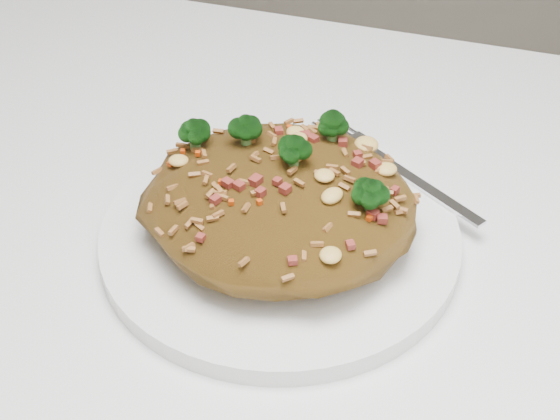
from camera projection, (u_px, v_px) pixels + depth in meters
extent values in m
cube|color=white|center=(412.00, 391.00, 0.46)|extent=(1.20, 0.80, 0.04)
cylinder|color=#8C5E40|center=(40.00, 264.00, 1.07)|extent=(0.06, 0.06, 0.71)
cylinder|color=white|center=(280.00, 235.00, 0.52)|extent=(0.24, 0.24, 0.01)
ellipsoid|color=brown|center=(280.00, 201.00, 0.50)|extent=(0.18, 0.17, 0.04)
ellipsoid|color=#083607|center=(371.00, 193.00, 0.46)|extent=(0.02, 0.02, 0.02)
ellipsoid|color=#083607|center=(194.00, 132.00, 0.52)|extent=(0.02, 0.02, 0.02)
ellipsoid|color=#083607|center=(246.00, 128.00, 0.51)|extent=(0.02, 0.02, 0.02)
ellipsoid|color=#083607|center=(333.00, 125.00, 0.52)|extent=(0.02, 0.02, 0.02)
ellipsoid|color=#083607|center=(294.00, 149.00, 0.49)|extent=(0.02, 0.02, 0.02)
cube|color=silver|center=(444.00, 199.00, 0.54)|extent=(0.09, 0.06, 0.00)
cube|color=silver|center=(347.00, 137.00, 0.59)|extent=(0.04, 0.04, 0.00)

